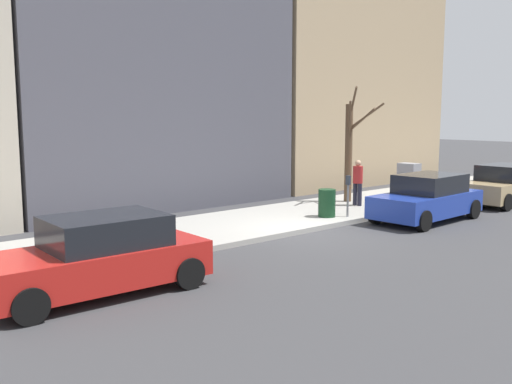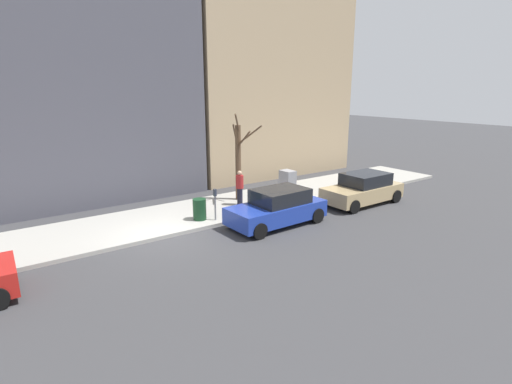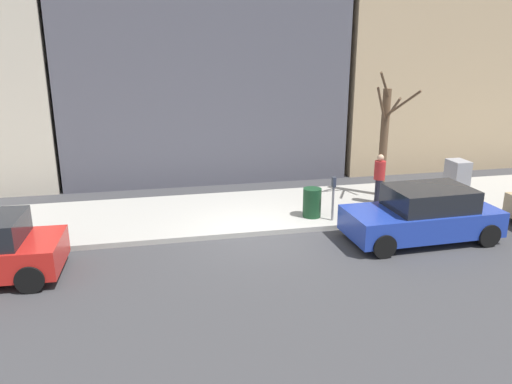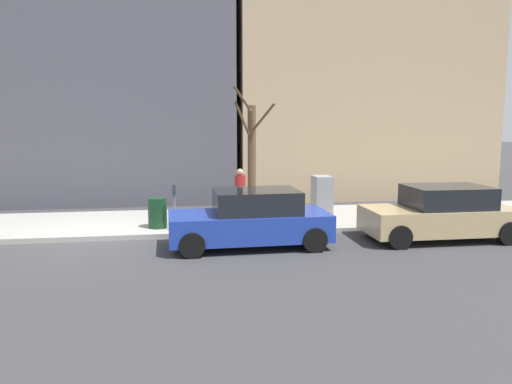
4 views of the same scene
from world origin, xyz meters
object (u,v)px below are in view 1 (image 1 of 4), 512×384
parked_car_red (99,256)px  parked_car_tan (505,185)px  parking_meter (348,192)px  utility_box (409,182)px  pedestrian_near_meter (358,180)px  parked_car_blue (427,199)px  bare_tree (350,149)px  office_block_center (105,22)px  trash_bin (327,203)px

parked_car_red → parked_car_tan: bearing=-87.7°
parking_meter → utility_box: 4.75m
parked_car_red → pedestrian_near_meter: 11.95m
parked_car_tan → parked_car_blue: (0.00, 5.40, 0.00)m
utility_box → bare_tree: bearing=59.4°
pedestrian_near_meter → office_block_center: size_ratio=0.12×
bare_tree → office_block_center: bearing=33.7°
parked_car_red → parking_meter: size_ratio=3.16×
trash_bin → office_block_center: bearing=14.1°
parked_car_red → parked_car_blue: bearing=-87.6°
trash_bin → parking_meter: bearing=-131.7°
trash_bin → parked_car_red: bearing=103.5°
office_block_center → trash_bin: bearing=-165.9°
parking_meter → bare_tree: 3.52m
parked_car_red → bare_tree: bearing=-70.5°
trash_bin → bare_tree: bearing=-61.9°
parked_car_blue → bare_tree: (3.73, -0.55, 1.43)m
parking_meter → parked_car_tan: bearing=-102.5°
parked_car_tan → utility_box: 3.72m
parking_meter → trash_bin: parking_meter is taller
parked_car_blue → utility_box: size_ratio=2.97×
office_block_center → pedestrian_near_meter: bearing=-151.0°
bare_tree → parking_meter: bearing=129.1°
parked_car_blue → trash_bin: size_ratio=4.72×
parked_car_red → utility_box: bearing=-77.7°
parked_car_tan → office_block_center: office_block_center is taller
trash_bin → pedestrian_near_meter: (0.83, -2.59, 0.49)m
utility_box → parking_meter: bearing=100.3°
parked_car_blue → pedestrian_near_meter: bearing=-2.8°
utility_box → pedestrian_near_meter: (0.43, 2.59, 0.24)m
parked_car_tan → bare_tree: bare_tree is taller
parked_car_blue → trash_bin: 3.28m
parking_meter → office_block_center: bearing=16.1°
parked_car_red → utility_box: utility_box is taller
pedestrian_near_meter → trash_bin: bearing=-63.9°
utility_box → pedestrian_near_meter: bearing=80.6°
parking_meter → trash_bin: size_ratio=1.50×
parked_car_tan → parking_meter: size_ratio=3.12×
office_block_center → parked_car_tan: bearing=-139.3°
parking_meter → office_block_center: size_ratio=0.09×
pedestrian_near_meter → parking_meter: bearing=-50.1°
parked_car_tan → parked_car_blue: 5.40m
pedestrian_near_meter → office_block_center: 12.19m
parked_car_blue → parked_car_red: same height
parking_meter → trash_bin: (0.45, 0.50, -0.38)m
bare_tree → pedestrian_near_meter: bare_tree is taller
parked_car_tan → trash_bin: bearing=75.4°
utility_box → pedestrian_near_meter: pedestrian_near_meter is taller
parking_meter → trash_bin: bearing=48.3°
parked_car_blue → parking_meter: parked_car_blue is taller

